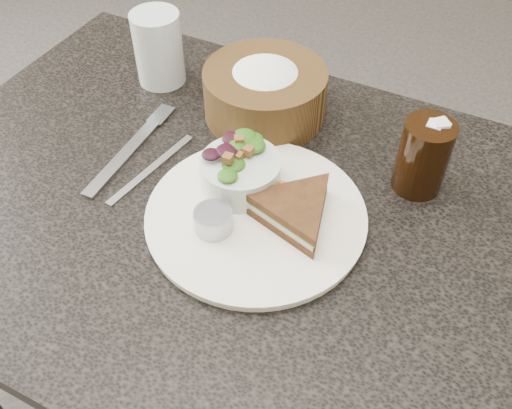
{
  "coord_description": "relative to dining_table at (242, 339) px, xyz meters",
  "views": [
    {
      "loc": [
        0.27,
        -0.48,
        1.33
      ],
      "look_at": [
        0.04,
        -0.01,
        0.78
      ],
      "focal_mm": 40.0,
      "sensor_mm": 36.0,
      "label": 1
    }
  ],
  "objects": [
    {
      "name": "salad_bowl",
      "position": [
        -0.0,
        0.02,
        0.42
      ],
      "size": [
        0.14,
        0.14,
        0.07
      ],
      "primitive_type": null,
      "rotation": [
        0.0,
        0.0,
        0.31
      ],
      "color": "silver",
      "rests_on": "dinner_plate"
    },
    {
      "name": "dining_table",
      "position": [
        0.0,
        0.0,
        0.0
      ],
      "size": [
        1.0,
        0.7,
        0.75
      ],
      "primitive_type": "cube",
      "color": "black",
      "rests_on": "floor"
    },
    {
      "name": "sandwich",
      "position": [
        0.09,
        -0.0,
        0.41
      ],
      "size": [
        0.18,
        0.18,
        0.04
      ],
      "primitive_type": null,
      "rotation": [
        0.0,
        0.0,
        -0.28
      ],
      "color": "#482B14",
      "rests_on": "dinner_plate"
    },
    {
      "name": "orange_wedge",
      "position": [
        0.05,
        0.03,
        0.4
      ],
      "size": [
        0.08,
        0.08,
        0.02
      ],
      "primitive_type": "cone",
      "rotation": [
        0.0,
        0.0,
        0.62
      ],
      "color": "#FD6C00",
      "rests_on": "dinner_plate"
    },
    {
      "name": "dinner_plate",
      "position": [
        0.04,
        -0.01,
        0.38
      ],
      "size": [
        0.3,
        0.3,
        0.01
      ],
      "primitive_type": "cylinder",
      "color": "white",
      "rests_on": "dining_table"
    },
    {
      "name": "knife",
      "position": [
        -0.14,
        0.0,
        0.38
      ],
      "size": [
        0.04,
        0.18,
        0.0
      ],
      "primitive_type": "cube",
      "rotation": [
        0.0,
        0.0,
        -0.14
      ],
      "color": "#AEB0B4",
      "rests_on": "dining_table"
    },
    {
      "name": "dressing_ramekin",
      "position": [
        0.0,
        -0.06,
        0.4
      ],
      "size": [
        0.07,
        0.07,
        0.03
      ],
      "primitive_type": "cylinder",
      "rotation": [
        0.0,
        0.0,
        -0.38
      ],
      "color": "#9A9EA6",
      "rests_on": "dinner_plate"
    },
    {
      "name": "cola_glass",
      "position": [
        0.21,
        0.15,
        0.44
      ],
      "size": [
        0.09,
        0.09,
        0.12
      ],
      "primitive_type": null,
      "rotation": [
        0.0,
        0.0,
        -0.4
      ],
      "color": "black",
      "rests_on": "dining_table"
    },
    {
      "name": "water_glass",
      "position": [
        -0.26,
        0.21,
        0.44
      ],
      "size": [
        0.11,
        0.11,
        0.12
      ],
      "primitive_type": "cylinder",
      "rotation": [
        0.0,
        0.0,
        -0.37
      ],
      "color": "silver",
      "rests_on": "dining_table"
    },
    {
      "name": "fork",
      "position": [
        -0.2,
        0.01,
        0.38
      ],
      "size": [
        0.03,
        0.2,
        0.01
      ],
      "primitive_type": "cube",
      "rotation": [
        0.0,
        0.0,
        0.04
      ],
      "color": "#979EA7",
      "rests_on": "dining_table"
    },
    {
      "name": "bread_basket",
      "position": [
        -0.05,
        0.2,
        0.43
      ],
      "size": [
        0.24,
        0.24,
        0.11
      ],
      "primitive_type": null,
      "rotation": [
        0.0,
        0.0,
        0.31
      ],
      "color": "brown",
      "rests_on": "dining_table"
    }
  ]
}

